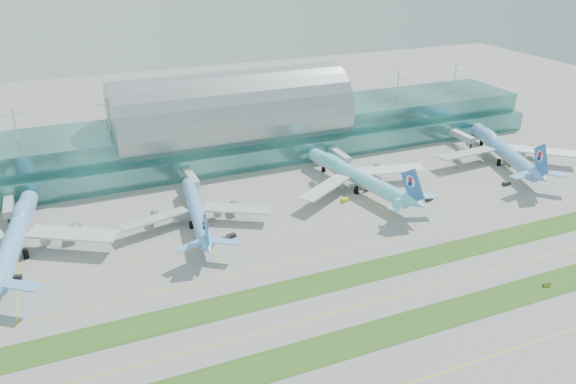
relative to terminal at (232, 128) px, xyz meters
name	(u,v)px	position (x,y,z in m)	size (l,w,h in m)	color
ground	(352,279)	(-0.01, -128.79, -14.23)	(700.00, 700.00, 0.00)	gray
terminal	(232,128)	(0.00, 0.00, 0.00)	(340.00, 69.10, 36.00)	#3D7A75
grass_strip_near	(399,328)	(-0.01, -156.79, -14.19)	(420.00, 12.00, 0.08)	#2D591E
grass_strip_far	(349,276)	(-0.01, -126.79, -14.19)	(420.00, 12.00, 0.08)	#2D591E
taxiline_a	(441,373)	(-0.01, -176.79, -14.22)	(420.00, 0.35, 0.01)	yellow
taxiline_b	(374,302)	(-0.01, -142.79, -14.22)	(420.00, 0.35, 0.01)	yellow
taxiline_c	(328,254)	(-0.01, -110.79, -14.22)	(420.00, 0.35, 0.01)	yellow
taxiline_d	(303,227)	(-0.01, -88.79, -14.22)	(420.00, 0.35, 0.01)	yellow
airliner_a	(15,235)	(-102.82, -66.15, -7.18)	(72.36, 82.83, 22.83)	#6DABF1
airliner_b	(196,210)	(-37.35, -68.63, -8.46)	(59.45, 67.95, 18.71)	#6AA7EA
airliner_c	(356,175)	(37.34, -63.87, -7.53)	(68.50, 78.60, 21.72)	#71E3FA
airliner_d	(503,149)	(121.83, -63.74, -7.22)	(69.05, 80.22, 22.73)	#70ADF7
gse_b	(17,277)	(-102.94, -84.95, -13.51)	(2.76, 1.44, 1.43)	black
gse_c	(231,236)	(-28.39, -85.39, -13.57)	(3.47, 1.77, 1.32)	black
gse_d	(226,239)	(-31.22, -87.29, -13.52)	(3.04, 1.40, 1.41)	black
gse_e	(345,200)	(26.54, -74.25, -13.48)	(3.33, 1.69, 1.49)	yellow
gse_f	(429,199)	(60.69, -87.53, -13.42)	(3.93, 1.81, 1.61)	black
gse_g	(506,183)	(103.39, -87.60, -13.42)	(3.83, 1.89, 1.62)	black
gse_h	(531,174)	(122.47, -83.22, -13.48)	(3.09, 1.81, 1.50)	black
taxiway_sign_east	(547,285)	(56.42, -157.37, -13.69)	(2.53, 0.98, 1.09)	black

